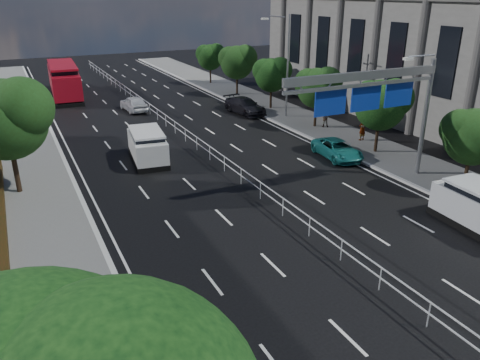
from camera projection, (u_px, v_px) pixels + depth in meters
ground at (409, 313)px, 16.88m from camera, size 160.00×160.00×0.00m
median_fence at (188, 137)px, 35.34m from camera, size 0.05×85.00×1.02m
toilet_sign at (87, 343)px, 11.25m from camera, size 1.62×0.18×4.34m
overhead_gantry at (378, 92)px, 25.89m from camera, size 10.24×0.38×7.45m
streetlight_far at (285, 60)px, 40.82m from camera, size 2.78×2.40×9.00m
civic_hall at (432, 44)px, 42.56m from camera, size 14.40×36.00×14.35m
near_tree_back at (6, 115)px, 25.12m from camera, size 4.84×4.51×6.69m
far_tree_c at (475, 134)px, 26.02m from camera, size 3.52×3.28×4.94m
far_tree_d at (381, 102)px, 32.14m from camera, size 3.85×3.59×5.34m
far_tree_e at (318, 86)px, 38.41m from camera, size 3.63×3.38×5.13m
far_tree_f at (272, 73)px, 44.66m from camera, size 3.52×3.28×5.02m
far_tree_g at (237, 61)px, 50.78m from camera, size 3.96×3.69×5.45m
far_tree_h at (210, 56)px, 57.12m from camera, size 3.41×3.18×4.91m
white_minivan at (147, 146)px, 31.66m from camera, size 2.71×5.11×2.12m
red_bus at (64, 79)px, 50.84m from camera, size 3.52×11.94×3.52m
near_car_silver at (134, 103)px, 45.01m from camera, size 2.07×4.39×1.45m
near_car_dark at (65, 80)px, 56.70m from camera, size 1.81×4.66×1.51m
parked_car_teal at (337, 149)px, 32.37m from camera, size 2.50×4.63×1.23m
parked_car_dark at (245, 106)px, 44.03m from camera, size 2.70×5.26×1.46m
pedestrian_a at (362, 128)px, 35.63m from camera, size 0.78×0.62×1.87m
pedestrian_b at (325, 118)px, 39.20m from camera, size 0.94×0.90×1.52m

